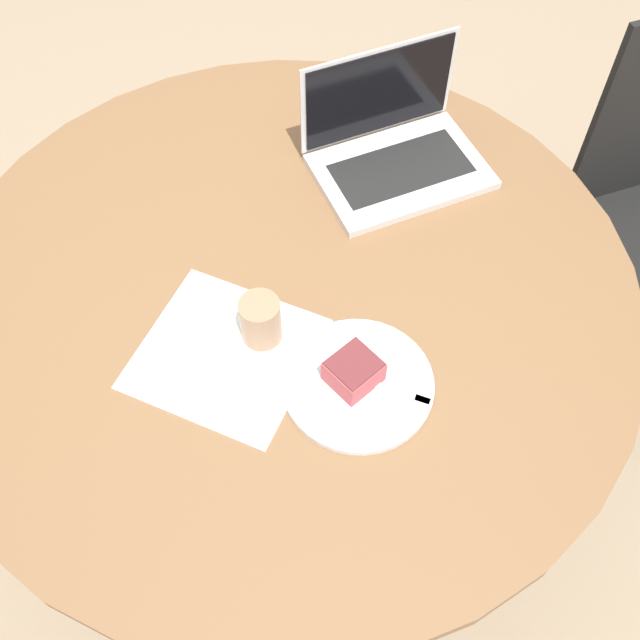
{
  "coord_description": "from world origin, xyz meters",
  "views": [
    {
      "loc": [
        0.86,
        0.02,
        1.87
      ],
      "look_at": [
        0.11,
        0.06,
        0.77
      ],
      "focal_mm": 42.0,
      "sensor_mm": 36.0,
      "label": 1
    }
  ],
  "objects": [
    {
      "name": "cake_slice",
      "position": [
        0.22,
        0.11,
        0.77
      ],
      "size": [
        0.11,
        0.11,
        0.05
      ],
      "rotation": [
        0.0,
        0.0,
        5.39
      ],
      "color": "#B74C51",
      "rests_on": "plate"
    },
    {
      "name": "plate",
      "position": [
        0.23,
        0.12,
        0.73
      ],
      "size": [
        0.26,
        0.26,
        0.01
      ],
      "color": "silver",
      "rests_on": "dining_table"
    },
    {
      "name": "paper_document",
      "position": [
        0.15,
        -0.11,
        0.73
      ],
      "size": [
        0.39,
        0.39,
        0.0
      ],
      "rotation": [
        0.0,
        0.0,
        -0.47
      ],
      "color": "white",
      "rests_on": "dining_table"
    },
    {
      "name": "ground_plane",
      "position": [
        0.0,
        0.0,
        0.0
      ],
      "size": [
        12.0,
        12.0,
        0.0
      ],
      "primitive_type": "plane",
      "color": "gray"
    },
    {
      "name": "laptop",
      "position": [
        -0.31,
        0.24,
        0.77
      ],
      "size": [
        0.35,
        0.41,
        0.23
      ],
      "rotation": [
        0.0,
        0.0,
        5.06
      ],
      "color": "silver",
      "rests_on": "dining_table"
    },
    {
      "name": "fork",
      "position": [
        0.25,
        0.18,
        0.74
      ],
      "size": [
        0.09,
        0.16,
        0.0
      ],
      "rotation": [
        0.0,
        0.0,
        7.43
      ],
      "color": "silver",
      "rests_on": "plate"
    },
    {
      "name": "coffee_glass",
      "position": [
        0.12,
        -0.05,
        0.78
      ],
      "size": [
        0.07,
        0.07,
        0.1
      ],
      "color": "#997556",
      "rests_on": "dining_table"
    },
    {
      "name": "dining_table",
      "position": [
        0.0,
        0.0,
        0.64
      ],
      "size": [
        1.35,
        1.35,
        0.73
      ],
      "color": "brown",
      "rests_on": "ground_plane"
    }
  ]
}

